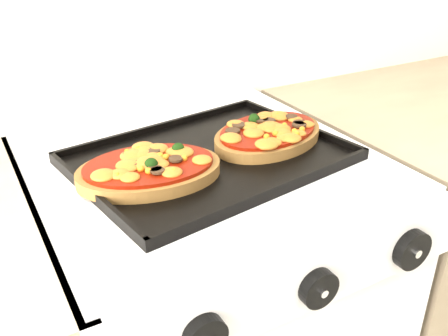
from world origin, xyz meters
TOP-DOWN VIEW (x-y plane):
  - control_panel at (-0.03, 1.39)m, footprint 0.60×0.02m
  - knob_left at (-0.19, 1.37)m, footprint 0.05×0.02m
  - knob_center at (-0.02, 1.37)m, footprint 0.06×0.02m
  - knob_right at (0.16, 1.37)m, footprint 0.06×0.02m
  - baking_tray at (-0.02, 1.68)m, footprint 0.50×0.40m
  - pizza_left at (-0.14, 1.66)m, footprint 0.26×0.20m
  - pizza_right at (0.11, 1.68)m, footprint 0.27×0.22m

SIDE VIEW (x-z plane):
  - control_panel at x=-0.03m, z-range 0.81..0.90m
  - knob_left at x=-0.19m, z-range 0.83..0.88m
  - knob_center at x=-0.02m, z-range 0.83..0.88m
  - knob_right at x=0.16m, z-range 0.82..0.89m
  - baking_tray at x=-0.02m, z-range 0.91..0.93m
  - pizza_right at x=0.11m, z-range 0.92..0.95m
  - pizza_left at x=-0.14m, z-range 0.92..0.95m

